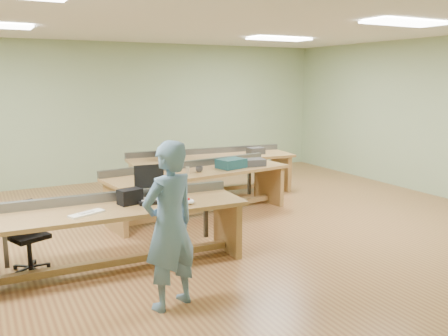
{
  "coord_description": "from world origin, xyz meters",
  "views": [
    {
      "loc": [
        -2.76,
        -6.26,
        2.23
      ],
      "look_at": [
        0.21,
        -0.6,
        1.02
      ],
      "focal_mm": 38.0,
      "sensor_mm": 36.0,
      "label": 1
    }
  ],
  "objects_px": {
    "person": "(169,226)",
    "parts_bin_grey": "(252,162)",
    "drinks_can": "(187,170)",
    "workbench_back": "(212,166)",
    "workbench_front": "(120,223)",
    "laptop_base": "(152,200)",
    "workbench_mid": "(199,182)",
    "parts_bin_teal": "(231,163)",
    "camera_bag": "(130,197)",
    "mug": "(199,169)",
    "task_chair": "(27,246)"
  },
  "relations": [
    {
      "from": "workbench_back",
      "to": "drinks_can",
      "type": "relative_size",
      "value": 29.01
    },
    {
      "from": "person",
      "to": "parts_bin_teal",
      "type": "distance_m",
      "value": 3.5
    },
    {
      "from": "mug",
      "to": "drinks_can",
      "type": "bearing_deg",
      "value": -166.89
    },
    {
      "from": "laptop_base",
      "to": "camera_bag",
      "type": "distance_m",
      "value": 0.28
    },
    {
      "from": "drinks_can",
      "to": "person",
      "type": "bearing_deg",
      "value": -116.73
    },
    {
      "from": "drinks_can",
      "to": "camera_bag",
      "type": "bearing_deg",
      "value": -134.5
    },
    {
      "from": "person",
      "to": "task_chair",
      "type": "distance_m",
      "value": 2.08
    },
    {
      "from": "camera_bag",
      "to": "drinks_can",
      "type": "height_order",
      "value": "camera_bag"
    },
    {
      "from": "workbench_mid",
      "to": "camera_bag",
      "type": "relative_size",
      "value": 11.94
    },
    {
      "from": "workbench_mid",
      "to": "mug",
      "type": "height_order",
      "value": "workbench_mid"
    },
    {
      "from": "workbench_mid",
      "to": "parts_bin_teal",
      "type": "relative_size",
      "value": 7.25
    },
    {
      "from": "workbench_mid",
      "to": "parts_bin_teal",
      "type": "distance_m",
      "value": 0.64
    },
    {
      "from": "workbench_front",
      "to": "camera_bag",
      "type": "bearing_deg",
      "value": 24.46
    },
    {
      "from": "drinks_can",
      "to": "parts_bin_teal",
      "type": "bearing_deg",
      "value": 8.82
    },
    {
      "from": "camera_bag",
      "to": "mug",
      "type": "distance_m",
      "value": 2.1
    },
    {
      "from": "laptop_base",
      "to": "workbench_mid",
      "type": "bearing_deg",
      "value": 54.93
    },
    {
      "from": "workbench_front",
      "to": "parts_bin_grey",
      "type": "relative_size",
      "value": 6.99
    },
    {
      "from": "workbench_front",
      "to": "workbench_mid",
      "type": "xyz_separation_m",
      "value": [
        1.76,
        1.59,
        0.0
      ]
    },
    {
      "from": "workbench_back",
      "to": "person",
      "type": "height_order",
      "value": "person"
    },
    {
      "from": "workbench_back",
      "to": "person",
      "type": "relative_size",
      "value": 1.97
    },
    {
      "from": "parts_bin_teal",
      "to": "drinks_can",
      "type": "height_order",
      "value": "parts_bin_teal"
    },
    {
      "from": "workbench_mid",
      "to": "workbench_back",
      "type": "height_order",
      "value": "same"
    },
    {
      "from": "person",
      "to": "drinks_can",
      "type": "xyz_separation_m",
      "value": [
        1.32,
        2.61,
        -0.03
      ]
    },
    {
      "from": "person",
      "to": "parts_bin_grey",
      "type": "xyz_separation_m",
      "value": [
        2.58,
        2.75,
        -0.02
      ]
    },
    {
      "from": "camera_bag",
      "to": "workbench_mid",
      "type": "bearing_deg",
      "value": 29.73
    },
    {
      "from": "person",
      "to": "laptop_base",
      "type": "relative_size",
      "value": 4.51
    },
    {
      "from": "mug",
      "to": "workbench_front",
      "type": "bearing_deg",
      "value": -139.34
    },
    {
      "from": "workbench_front",
      "to": "person",
      "type": "height_order",
      "value": "person"
    },
    {
      "from": "parts_bin_teal",
      "to": "parts_bin_grey",
      "type": "xyz_separation_m",
      "value": [
        0.41,
        0.01,
        -0.02
      ]
    },
    {
      "from": "workbench_front",
      "to": "parts_bin_grey",
      "type": "bearing_deg",
      "value": 31.77
    },
    {
      "from": "laptop_base",
      "to": "mug",
      "type": "xyz_separation_m",
      "value": [
        1.29,
        1.44,
        0.03
      ]
    },
    {
      "from": "camera_bag",
      "to": "task_chair",
      "type": "bearing_deg",
      "value": 147.36
    },
    {
      "from": "workbench_back",
      "to": "person",
      "type": "xyz_separation_m",
      "value": [
        -2.42,
        -3.99,
        0.27
      ]
    },
    {
      "from": "workbench_mid",
      "to": "drinks_can",
      "type": "height_order",
      "value": "drinks_can"
    },
    {
      "from": "workbench_back",
      "to": "parts_bin_teal",
      "type": "bearing_deg",
      "value": -95.5
    },
    {
      "from": "workbench_mid",
      "to": "person",
      "type": "xyz_separation_m",
      "value": [
        -1.59,
        -2.79,
        0.27
      ]
    },
    {
      "from": "parts_bin_grey",
      "to": "mug",
      "type": "bearing_deg",
      "value": -175.13
    },
    {
      "from": "task_chair",
      "to": "parts_bin_teal",
      "type": "relative_size",
      "value": 1.81
    },
    {
      "from": "parts_bin_grey",
      "to": "parts_bin_teal",
      "type": "bearing_deg",
      "value": -178.73
    },
    {
      "from": "workbench_back",
      "to": "person",
      "type": "distance_m",
      "value": 4.67
    },
    {
      "from": "workbench_mid",
      "to": "task_chair",
      "type": "bearing_deg",
      "value": -164.88
    },
    {
      "from": "laptop_base",
      "to": "drinks_can",
      "type": "relative_size",
      "value": 3.27
    },
    {
      "from": "workbench_mid",
      "to": "workbench_front",
      "type": "bearing_deg",
      "value": -145.27
    },
    {
      "from": "workbench_back",
      "to": "parts_bin_grey",
      "type": "bearing_deg",
      "value": -76.65
    },
    {
      "from": "workbench_front",
      "to": "workbench_mid",
      "type": "distance_m",
      "value": 2.37
    },
    {
      "from": "task_chair",
      "to": "parts_bin_teal",
      "type": "bearing_deg",
      "value": -4.08
    },
    {
      "from": "workbench_front",
      "to": "workbench_back",
      "type": "relative_size",
      "value": 0.92
    },
    {
      "from": "camera_bag",
      "to": "drinks_can",
      "type": "relative_size",
      "value": 2.39
    },
    {
      "from": "parts_bin_grey",
      "to": "drinks_can",
      "type": "bearing_deg",
      "value": -173.62
    },
    {
      "from": "workbench_back",
      "to": "drinks_can",
      "type": "height_order",
      "value": "drinks_can"
    }
  ]
}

